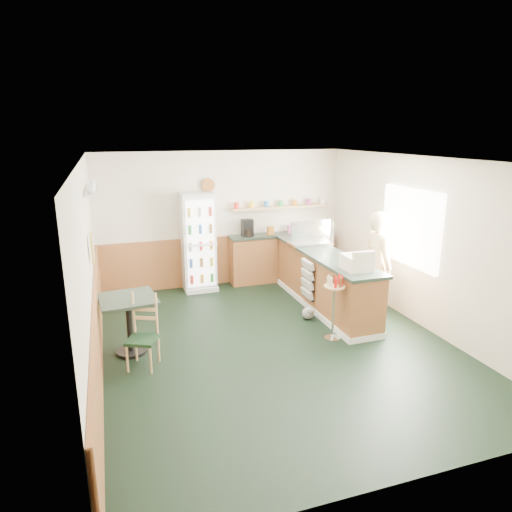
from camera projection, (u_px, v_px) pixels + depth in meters
name	position (u px, v px, depth m)	size (l,w,h in m)	color
ground	(274.00, 343.00, 6.83)	(6.00, 6.00, 0.00)	black
room_envelope	(245.00, 235.00, 7.03)	(5.04, 6.02, 2.72)	beige
service_counter	(325.00, 283.00, 8.10)	(0.68, 3.01, 1.01)	#985B31
back_counter	(281.00, 255.00, 9.61)	(2.24, 0.42, 1.69)	#985B31
drinks_fridge	(199.00, 242.00, 8.91)	(0.64, 0.54, 1.93)	white
display_case	(311.00, 233.00, 8.48)	(0.79, 0.41, 0.45)	silver
cash_register	(357.00, 262.00, 6.98)	(0.40, 0.42, 0.23)	beige
shopkeeper	(378.00, 264.00, 7.69)	(0.60, 0.43, 1.80)	tan
condiment_stand	(334.00, 298.00, 6.80)	(0.32, 0.32, 1.00)	silver
newspaper_rack	(308.00, 280.00, 7.92)	(0.09, 0.43, 0.69)	black
cafe_table	(129.00, 314.00, 6.38)	(0.84, 0.84, 0.84)	black
cafe_chair	(141.00, 329.00, 6.08)	(0.49, 0.50, 1.00)	black
dog_doorstop	(308.00, 313.00, 7.66)	(0.20, 0.26, 0.25)	gray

